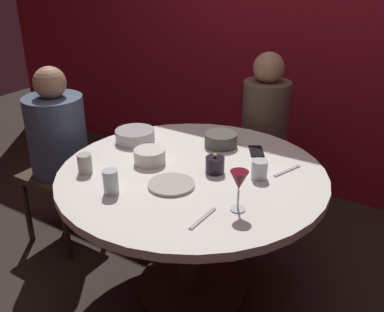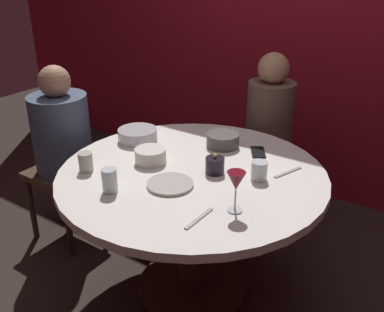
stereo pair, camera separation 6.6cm
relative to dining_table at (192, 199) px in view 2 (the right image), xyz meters
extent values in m
plane|color=#2D231E|center=(0.00, 0.00, -0.57)|extent=(8.00, 8.00, 0.00)
cube|color=maroon|center=(0.00, 1.47, 0.73)|extent=(6.00, 0.10, 2.60)
cylinder|color=white|center=(0.00, 0.00, 0.13)|extent=(1.30, 1.30, 0.04)
cylinder|color=#332319|center=(0.00, 0.00, -0.23)|extent=(0.14, 0.14, 0.68)
cylinder|color=#2D2116|center=(0.00, 0.00, -0.56)|extent=(0.60, 0.60, 0.03)
cube|color=#3F2D1E|center=(-0.94, 0.00, -0.12)|extent=(0.40, 0.40, 0.04)
cylinder|color=#475670|center=(-0.94, 0.00, 0.14)|extent=(0.34, 0.34, 0.47)
sphere|color=tan|center=(-0.94, 0.00, 0.45)|extent=(0.18, 0.18, 0.18)
cylinder|color=#332319|center=(-1.11, -0.17, -0.36)|extent=(0.04, 0.04, 0.43)
cylinder|color=#332319|center=(-0.77, -0.17, -0.36)|extent=(0.04, 0.04, 0.43)
cylinder|color=#332319|center=(-1.11, 0.17, -0.36)|extent=(0.04, 0.04, 0.43)
cylinder|color=#332319|center=(-0.77, 0.17, -0.36)|extent=(0.04, 0.04, 0.43)
cube|color=#3F2D1E|center=(0.00, 0.88, -0.12)|extent=(0.40, 0.40, 0.04)
cylinder|color=brown|center=(0.00, 0.88, 0.15)|extent=(0.29, 0.29, 0.49)
sphere|color=tan|center=(0.00, 0.88, 0.48)|extent=(0.19, 0.19, 0.19)
cylinder|color=#332319|center=(-0.17, 1.05, -0.36)|extent=(0.04, 0.04, 0.43)
cylinder|color=#332319|center=(-0.17, 0.71, -0.36)|extent=(0.04, 0.04, 0.43)
cylinder|color=#332319|center=(0.17, 1.05, -0.36)|extent=(0.04, 0.04, 0.43)
cylinder|color=#332319|center=(0.17, 0.71, -0.36)|extent=(0.04, 0.04, 0.43)
cylinder|color=black|center=(0.10, 0.05, 0.19)|extent=(0.09, 0.09, 0.08)
sphere|color=#F9D159|center=(0.10, 0.05, 0.24)|extent=(0.02, 0.02, 0.02)
cylinder|color=silver|center=(0.35, -0.20, 0.16)|extent=(0.06, 0.06, 0.01)
cylinder|color=silver|center=(0.35, -0.20, 0.21)|extent=(0.01, 0.01, 0.09)
cone|color=maroon|center=(0.35, -0.20, 0.29)|extent=(0.08, 0.08, 0.08)
cylinder|color=#B2ADA3|center=(0.00, -0.18, 0.16)|extent=(0.21, 0.21, 0.01)
cube|color=black|center=(0.17, 0.37, 0.16)|extent=(0.13, 0.16, 0.01)
cylinder|color=#B7B7BC|center=(-0.47, 0.14, 0.19)|extent=(0.22, 0.22, 0.07)
cylinder|color=silver|center=(-0.23, -0.03, 0.19)|extent=(0.16, 0.16, 0.07)
cylinder|color=#4C4742|center=(-0.03, 0.34, 0.19)|extent=(0.18, 0.18, 0.07)
cylinder|color=silver|center=(-0.19, -0.37, 0.21)|extent=(0.07, 0.07, 0.11)
cylinder|color=#B2ADA3|center=(-0.43, -0.28, 0.20)|extent=(0.07, 0.07, 0.09)
cylinder|color=silver|center=(0.30, 0.11, 0.20)|extent=(0.08, 0.08, 0.09)
cube|color=#B7B7BC|center=(0.26, -0.33, 0.16)|extent=(0.02, 0.18, 0.01)
cube|color=#B7B7BC|center=(0.39, 0.24, 0.16)|extent=(0.07, 0.18, 0.01)
camera|label=1|loc=(1.00, -1.60, 1.11)|focal=40.92mm
camera|label=2|loc=(1.06, -1.56, 1.11)|focal=40.92mm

